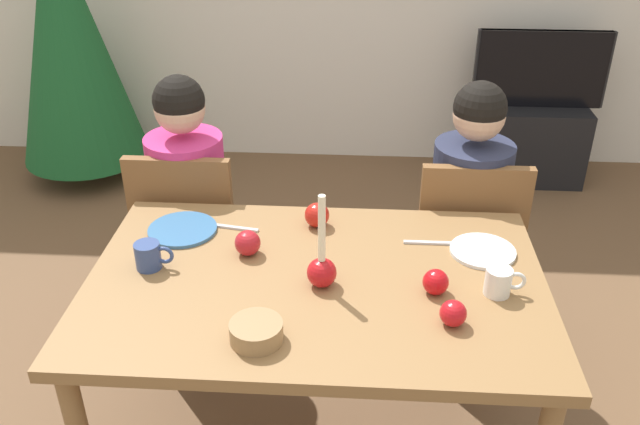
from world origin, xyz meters
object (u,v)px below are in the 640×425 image
Objects in this scene: mug_left at (149,256)px; person_left_child at (192,219)px; plate_left at (183,229)px; plate_right at (483,251)px; chair_left at (191,236)px; chair_right at (465,245)px; bowl_walnuts at (256,332)px; candle_centerpiece at (322,267)px; mug_right at (499,281)px; apple_near_candle at (317,215)px; apple_by_left_plate at (436,282)px; dining_table at (316,301)px; tv at (541,69)px; apple_far_edge at (248,243)px; apple_by_right_mug at (453,313)px; tv_stand at (529,142)px; person_right_child at (465,228)px; christmas_tree at (68,41)px.

person_left_child is at bearing 92.82° from mug_left.
plate_right is at bearing -4.09° from plate_left.
plate_left is (0.08, -0.35, 0.24)m from chair_left.
chair_right is 1.16m from bowl_walnuts.
chair_right is 1.10m from person_left_child.
mug_right is (0.52, -0.01, -0.02)m from candle_centerpiece.
apple_near_candle is (0.53, -0.32, 0.22)m from person_left_child.
dining_table is at bearing 172.36° from apple_by_left_plate.
plate_right is (1.08, -0.43, 0.24)m from chair_left.
tv is 2.64m from plate_left.
apple_by_left_plate is 0.61m from apple_far_edge.
mug_left is at bearing -101.66° from plate_left.
person_left_child is at bearing 148.84° from apple_near_candle.
mug_right is at bearing 45.41° from apple_by_right_mug.
apple_near_candle is at bearing 96.20° from candle_centerpiece.
candle_centerpiece is (-1.17, -2.33, 0.57)m from tv_stand.
bowl_walnuts is at bearing -65.42° from chair_left.
dining_table is 1.56× the size of chair_right.
mug_right is at bearing -90.74° from chair_right.
tv_stand is (0.64, 1.66, -0.33)m from person_right_child.
chair_left is 0.77× the size of person_right_child.
christmas_tree is 14.04× the size of mug_right.
person_right_child reaches higher than apple_near_candle.
dining_table is 0.83× the size of christmas_tree.
candle_centerpiece is 0.54m from mug_left.
apple_by_left_plate is (-0.19, -0.69, 0.22)m from person_right_child.
tv reaches higher than chair_left.
candle_centerpiece is at bearing -116.64° from tv_stand.
tv_stand is at bearing 68.93° from person_right_child.
chair_left is 4.25× the size of plate_right.
chair_left is 0.67m from apple_near_candle.
apple_near_candle is at bearing -28.54° from chair_left.
candle_centerpiece reaches higher than dining_table.
tv is 9.23× the size of apple_near_candle.
apple_by_right_mug is (-0.80, -2.49, 0.08)m from tv.
apple_far_edge reaches higher than plate_right.
apple_by_left_plate is 1.03× the size of apple_by_right_mug.
tv_stand is 7.65× the size of apple_far_edge.
chair_right is 7.39× the size of mug_left.
plate_left is 1.92× the size of mug_left.
person_right_child is 0.72m from mug_right.
chair_left is 0.53× the size of christmas_tree.
apple_near_candle is 1.11× the size of apple_by_left_plate.
chair_right is 0.86m from apple_by_right_mug.
chair_left is at bearing 151.46° from apple_near_candle.
chair_left is at bearing -135.77° from tv_stand.
chair_left reaches higher than apple_by_left_plate.
bowl_walnuts is at bearing -159.64° from mug_right.
tv reaches higher than apple_by_right_mug.
dining_table is at bearing -117.32° from tv.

